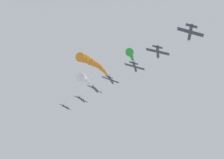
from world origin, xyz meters
TOP-DOWN VIEW (x-y plane):
  - airplane_lead at (-34.45, 27.27)m, footprint 8.71×10.35m
  - airplane_left_inner at (-21.80, 19.30)m, footprint 8.71×10.35m
  - airplane_right_inner at (-10.79, 8.80)m, footprint 8.49×10.35m
  - smoke_trail_right_inner at (-8.85, -15.34)m, footprint 5.35×24.83m
  - airplane_left_outer at (-0.78, 1.09)m, footprint 8.86×10.35m
  - smoke_trail_left_outer at (-3.04, -25.57)m, footprint 5.58×27.64m
  - airplane_right_outer at (11.88, -7.78)m, footprint 9.01×10.35m
  - smoke_trail_right_outer at (12.79, -29.92)m, footprint 3.48×22.09m
  - airplane_trailing at (22.04, -17.58)m, footprint 9.08×10.35m
  - airplane_high_slot at (33.46, -26.15)m, footprint 8.77×10.35m

SIDE VIEW (x-z plane):
  - airplane_lead at x=-34.45m, z-range 71.25..75.84m
  - smoke_trail_right_inner at x=-8.85m, z-range 71.08..78.02m
  - airplane_left_inner at x=-21.80m, z-range 73.28..77.87m
  - smoke_trail_right_outer at x=12.79m, z-range 72.38..81.03m
  - smoke_trail_left_outer at x=-3.04m, z-range 74.45..79.71m
  - airplane_right_inner at x=-10.79m, z-range 75.02..80.06m
  - airplane_left_outer at x=-0.78m, z-range 76.98..81.24m
  - airplane_right_outer at x=11.88m, z-range 79.02..82.90m
  - airplane_trailing at x=22.04m, z-range 80.29..83.97m
  - airplane_high_slot at x=33.46m, z-range 81.85..86.33m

